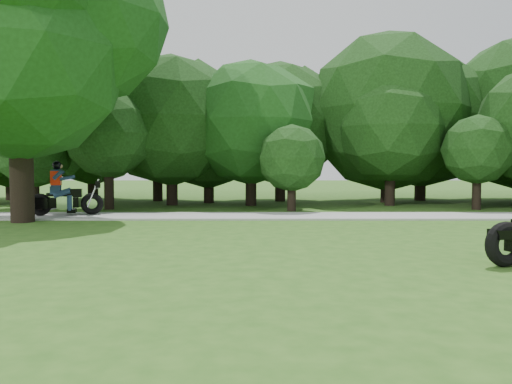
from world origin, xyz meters
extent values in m
plane|color=#2A5618|center=(0.00, 0.00, 0.00)|extent=(100.00, 100.00, 0.00)
cube|color=#989893|center=(0.00, 8.00, 0.03)|extent=(60.00, 2.20, 0.06)
cylinder|color=black|center=(-12.16, 11.07, 0.68)|extent=(0.35, 0.35, 1.36)
sphere|color=black|center=(-12.16, 11.07, 2.36)|extent=(3.07, 3.07, 3.07)
cylinder|color=black|center=(-8.20, 15.51, 0.90)|extent=(0.46, 0.46, 1.80)
sphere|color=black|center=(-8.20, 15.51, 3.49)|extent=(5.21, 5.21, 5.21)
cylinder|color=black|center=(-2.31, 15.34, 0.90)|extent=(0.49, 0.49, 1.80)
sphere|color=black|center=(-2.31, 15.34, 3.71)|extent=(5.87, 5.87, 5.87)
cylinder|color=black|center=(-7.09, 12.99, 0.90)|extent=(0.48, 0.48, 1.80)
sphere|color=black|center=(-7.09, 12.99, 3.64)|extent=(5.66, 5.66, 5.66)
cylinder|color=black|center=(5.06, 10.77, 0.72)|extent=(0.34, 0.34, 1.44)
sphere|color=black|center=(5.06, 10.77, 2.32)|extent=(2.71, 2.71, 2.71)
cylinder|color=black|center=(-2.14, 10.08, 0.58)|extent=(0.33, 0.33, 1.16)
sphere|color=black|center=(-2.14, 10.08, 1.98)|extent=(2.52, 2.52, 2.52)
cylinder|color=black|center=(-5.63, 14.42, 0.78)|extent=(0.47, 0.47, 1.56)
sphere|color=black|center=(-5.63, 14.42, 3.30)|extent=(5.33, 5.33, 5.33)
cylinder|color=black|center=(4.58, 15.91, 0.90)|extent=(0.53, 0.53, 1.80)
sphere|color=black|center=(4.58, 15.91, 3.97)|extent=(6.66, 6.66, 6.66)
cylinder|color=black|center=(-3.68, 12.73, 0.90)|extent=(0.47, 0.47, 1.80)
sphere|color=#1A4714|center=(-3.68, 12.73, 3.52)|extent=(5.30, 5.30, 5.30)
cylinder|color=black|center=(2.25, 12.76, 0.90)|extent=(0.43, 0.43, 1.80)
sphere|color=black|center=(2.25, 12.76, 3.30)|extent=(4.63, 4.63, 4.63)
cylinder|color=black|center=(-11.53, 16.16, 0.90)|extent=(0.51, 0.51, 1.80)
sphere|color=black|center=(-11.53, 16.16, 3.79)|extent=(6.11, 6.11, 6.11)
cylinder|color=black|center=(2.60, 14.58, 0.90)|extent=(0.57, 0.57, 1.80)
sphere|color=black|center=(2.60, 14.58, 4.19)|extent=(7.34, 7.34, 7.34)
cylinder|color=black|center=(-15.61, 16.26, 0.90)|extent=(0.55, 0.55, 1.80)
sphere|color=black|center=(-15.61, 16.26, 4.08)|extent=(7.02, 7.02, 7.02)
cylinder|color=black|center=(-9.18, 10.89, 0.90)|extent=(0.37, 0.37, 1.80)
sphere|color=black|center=(-9.18, 10.89, 2.92)|extent=(3.44, 3.44, 3.44)
cylinder|color=black|center=(-10.50, 6.50, 2.10)|extent=(0.68, 0.68, 4.20)
sphere|color=#1A4714|center=(-10.50, 6.50, 5.00)|extent=(6.40, 6.40, 6.40)
sphere|color=#1A4714|center=(-8.74, 7.30, 6.20)|extent=(5.12, 5.12, 5.12)
torus|color=black|center=(0.69, -0.19, 0.38)|extent=(0.80, 0.44, 0.77)
torus|color=black|center=(-10.53, 7.79, 0.43)|extent=(0.76, 0.39, 0.73)
torus|color=black|center=(-8.97, 8.20, 0.43)|extent=(0.76, 0.39, 0.73)
cube|color=black|center=(-9.94, 7.94, 0.48)|extent=(1.19, 0.54, 0.33)
cube|color=silver|center=(-9.78, 7.99, 0.48)|extent=(0.58, 0.47, 0.42)
cube|color=black|center=(-9.53, 8.05, 0.79)|extent=(0.61, 0.44, 0.27)
cube|color=black|center=(-10.06, 7.91, 0.75)|extent=(0.61, 0.46, 0.10)
cylinder|color=silver|center=(-8.93, 8.21, 0.79)|extent=(0.41, 0.15, 0.94)
cylinder|color=silver|center=(-8.75, 8.26, 1.24)|extent=(0.21, 0.66, 0.04)
cube|color=black|center=(-10.42, 7.58, 0.48)|extent=(0.46, 0.23, 0.36)
cube|color=black|center=(-10.54, 8.02, 0.48)|extent=(0.46, 0.23, 0.36)
cube|color=navy|center=(-10.06, 7.91, 0.90)|extent=(0.41, 0.46, 0.25)
cube|color=navy|center=(-10.04, 7.92, 1.27)|extent=(0.38, 0.49, 0.59)
cube|color=#FF2005|center=(-10.04, 7.92, 1.29)|extent=(0.42, 0.54, 0.46)
sphere|color=black|center=(-10.01, 7.92, 1.71)|extent=(0.29, 0.29, 0.29)
camera|label=1|loc=(-3.48, -8.46, 1.69)|focal=35.00mm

